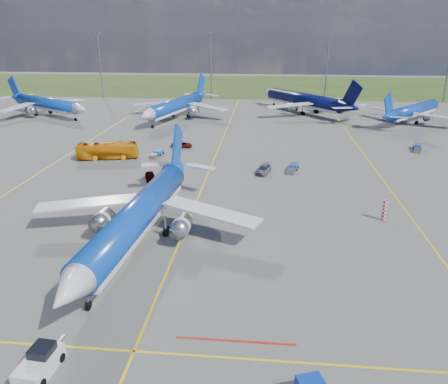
# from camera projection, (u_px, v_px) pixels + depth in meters

# --- Properties ---
(ground) EXTENTS (400.00, 400.00, 0.00)m
(ground) POSITION_uv_depth(u_px,v_px,m) (181.00, 238.00, 53.50)
(ground) COLOR #555552
(ground) RESTS_ON ground
(grass_strip) EXTENTS (400.00, 80.00, 0.01)m
(grass_strip) POSITION_uv_depth(u_px,v_px,m) (245.00, 85.00, 193.09)
(grass_strip) COLOR #2D4719
(grass_strip) RESTS_ON ground
(taxiway_lines) EXTENTS (60.25, 160.00, 0.02)m
(taxiway_lines) POSITION_uv_depth(u_px,v_px,m) (211.00, 170.00, 79.26)
(taxiway_lines) COLOR yellow
(taxiway_lines) RESTS_ON ground
(floodlight_masts) EXTENTS (202.20, 0.50, 22.70)m
(floodlight_masts) POSITION_uv_depth(u_px,v_px,m) (268.00, 63.00, 150.51)
(floodlight_masts) COLOR slate
(floodlight_masts) RESTS_ON ground
(warning_post) EXTENTS (0.50, 0.50, 3.00)m
(warning_post) POSITION_uv_depth(u_px,v_px,m) (384.00, 210.00, 58.06)
(warning_post) COLOR red
(warning_post) RESTS_ON ground
(bg_jet_nw) EXTENTS (47.91, 44.69, 10.05)m
(bg_jet_nw) POSITION_uv_depth(u_px,v_px,m) (49.00, 116.00, 127.50)
(bg_jet_nw) COLOR #0C3BAE
(bg_jet_nw) RESTS_ON ground
(bg_jet_nnw) EXTENTS (40.49, 47.19, 10.59)m
(bg_jet_nnw) POSITION_uv_depth(u_px,v_px,m) (177.00, 119.00, 123.24)
(bg_jet_nnw) COLOR #0C3BAE
(bg_jet_nnw) RESTS_ON ground
(bg_jet_n) EXTENTS (51.77, 53.59, 11.16)m
(bg_jet_n) POSITION_uv_depth(u_px,v_px,m) (303.00, 113.00, 131.69)
(bg_jet_n) COLOR #070A3D
(bg_jet_n) RESTS_ON ground
(bg_jet_ne) EXTENTS (43.04, 43.93, 9.17)m
(bg_jet_ne) POSITION_uv_depth(u_px,v_px,m) (412.00, 122.00, 119.21)
(bg_jet_ne) COLOR #0C3BAE
(bg_jet_ne) RESTS_ON ground
(main_airliner) EXTENTS (33.66, 42.45, 10.52)m
(main_airliner) POSITION_uv_depth(u_px,v_px,m) (140.00, 243.00, 52.37)
(main_airliner) COLOR #0C3BAE
(main_airliner) RESTS_ON ground
(pushback_tug) EXTENTS (2.42, 5.69, 1.90)m
(pushback_tug) POSITION_uv_depth(u_px,v_px,m) (40.00, 363.00, 32.64)
(pushback_tug) COLOR silver
(pushback_tug) RESTS_ON ground
(apron_bus) EXTENTS (12.09, 5.28, 3.28)m
(apron_bus) POSITION_uv_depth(u_px,v_px,m) (107.00, 151.00, 85.32)
(apron_bus) COLOR orange
(apron_bus) RESTS_ON ground
(service_car_a) EXTENTS (2.83, 4.23, 1.34)m
(service_car_a) POSITION_uv_depth(u_px,v_px,m) (150.00, 176.00, 73.61)
(service_car_a) COLOR #999999
(service_car_a) RESTS_ON ground
(service_car_b) EXTENTS (4.50, 2.17, 1.23)m
(service_car_b) POSITION_uv_depth(u_px,v_px,m) (182.00, 145.00, 93.65)
(service_car_b) COLOR #999999
(service_car_b) RESTS_ON ground
(service_car_c) EXTENTS (3.03, 5.17, 1.41)m
(service_car_c) POSITION_uv_depth(u_px,v_px,m) (264.00, 169.00, 77.22)
(service_car_c) COLOR #999999
(service_car_c) RESTS_ON ground
(baggage_tug_w) EXTENTS (2.23, 4.88, 1.06)m
(baggage_tug_w) POSITION_uv_depth(u_px,v_px,m) (293.00, 168.00, 78.32)
(baggage_tug_w) COLOR #17448F
(baggage_tug_w) RESTS_ON ground
(baggage_tug_c) EXTENTS (2.00, 4.81, 1.05)m
(baggage_tug_c) POSITION_uv_depth(u_px,v_px,m) (157.00, 154.00, 87.34)
(baggage_tug_c) COLOR #195596
(baggage_tug_c) RESTS_ON ground
(baggage_tug_e) EXTENTS (2.65, 5.11, 1.11)m
(baggage_tug_e) POSITION_uv_depth(u_px,v_px,m) (417.00, 148.00, 91.50)
(baggage_tug_e) COLOR #1B48A4
(baggage_tug_e) RESTS_ON ground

